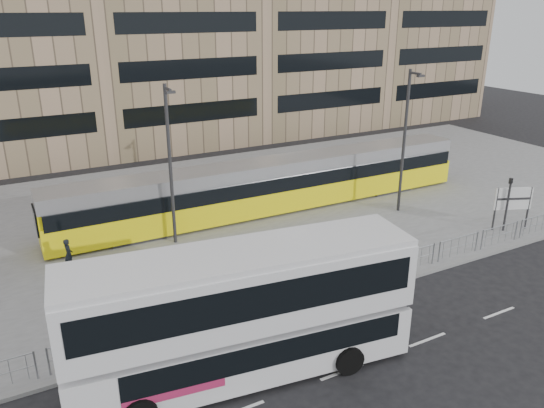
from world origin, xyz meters
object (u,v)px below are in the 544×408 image
traffic_light_west (165,294)px  station_sign (513,201)px  double_decker_bus (243,310)px  ad_panel (374,261)px  pedestrian (69,254)px  tram (273,185)px  traffic_light_east (508,197)px  lamp_post_east (405,137)px  lamp_post_west (170,160)px

traffic_light_west → station_sign: bearing=18.2°
double_decker_bus → traffic_light_west: double_decker_bus is taller
ad_panel → pedestrian: bearing=154.2°
double_decker_bus → station_sign: double_decker_bus is taller
double_decker_bus → traffic_light_west: size_ratio=3.84×
tram → traffic_light_west: tram is taller
double_decker_bus → traffic_light_east: double_decker_bus is taller
pedestrian → ad_panel: bearing=-129.0°
double_decker_bus → ad_panel: double_decker_bus is taller
ad_panel → traffic_light_east: size_ratio=0.43×
ad_panel → traffic_light_west: (-10.00, -0.34, 1.20)m
tram → pedestrian: (-12.39, -2.45, -0.79)m
lamp_post_east → traffic_light_east: bearing=-59.5°
traffic_light_west → double_decker_bus: bearing=-43.5°
lamp_post_west → lamp_post_east: (13.69, -2.03, 0.09)m
double_decker_bus → lamp_post_east: size_ratio=1.39×
traffic_light_east → tram: bearing=129.5°
traffic_light_west → traffic_light_east: bearing=18.3°
traffic_light_west → lamp_post_west: (3.14, 8.41, 2.58)m
lamp_post_east → station_sign: bearing=-55.9°
double_decker_bus → traffic_light_west: 3.40m
tram → pedestrian: tram is taller
ad_panel → traffic_light_west: traffic_light_west is taller
double_decker_bus → pedestrian: double_decker_bus is taller
traffic_light_west → lamp_post_west: lamp_post_west is taller
pedestrian → lamp_post_west: size_ratio=0.19×
station_sign → lamp_post_east: lamp_post_east is taller
station_sign → lamp_post_east: (-3.54, 5.22, 2.94)m
tram → ad_panel: size_ratio=20.21×
ad_panel → traffic_light_west: bearing=-172.6°
station_sign → lamp_post_east: bearing=147.3°
lamp_post_west → lamp_post_east: size_ratio=0.98×
traffic_light_east → traffic_light_west: bearing=175.5°
tram → station_sign: 13.75m
traffic_light_east → station_sign: bearing=-6.2°
double_decker_bus → station_sign: size_ratio=4.82×
lamp_post_west → traffic_light_east: bearing=-23.4°
ad_panel → lamp_post_east: 9.90m
traffic_light_west → traffic_light_east: size_ratio=1.00×
tram → ad_panel: 9.95m
ad_panel → double_decker_bus: bearing=-153.2°
tram → traffic_light_east: 13.42m
tram → lamp_post_east: size_ratio=3.14×
station_sign → traffic_light_east: (-0.46, -0.01, 0.26)m
pedestrian → traffic_light_east: (22.23, -6.67, 1.18)m
ad_panel → traffic_light_east: bearing=10.1°
ad_panel → lamp_post_east: size_ratio=0.16×
tram → lamp_post_west: bearing=-164.4°
ad_panel → lamp_post_west: 11.25m
tram → ad_panel: (-0.06, -9.92, -0.81)m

